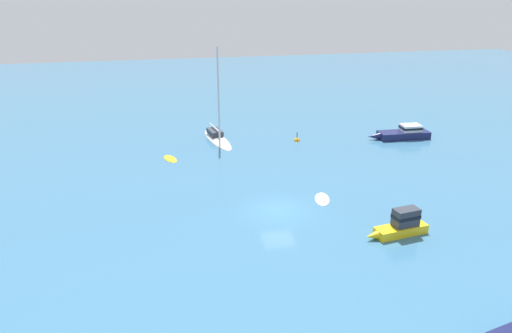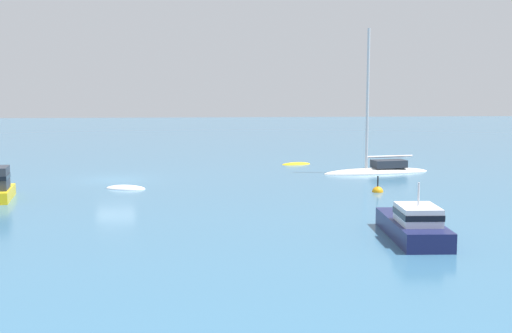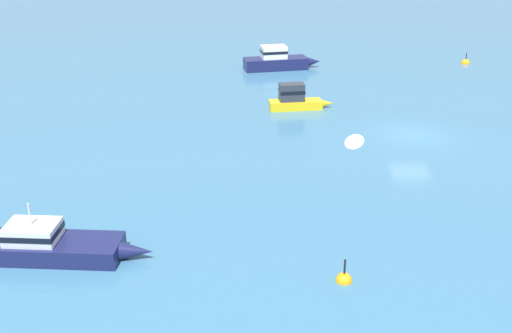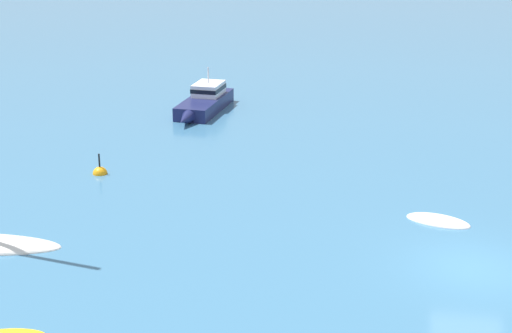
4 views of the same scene
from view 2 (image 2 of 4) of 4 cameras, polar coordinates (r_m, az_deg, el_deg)
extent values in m
plane|color=teal|center=(46.06, -11.77, -1.10)|extent=(160.00, 160.00, 0.00)
cube|color=#191E4C|center=(29.09, 13.02, -5.12)|extent=(5.68, 2.15, 0.78)
cone|color=#191E4C|center=(32.37, 11.45, -3.84)|extent=(1.43, 0.84, 0.78)
cube|color=silver|center=(28.21, 13.47, -3.95)|extent=(2.16, 1.62, 0.73)
cube|color=black|center=(28.21, 13.47, -3.88)|extent=(2.21, 1.66, 0.24)
cylinder|color=silver|center=(28.07, 13.51, -2.28)|extent=(0.08, 0.08, 0.94)
cube|color=yellow|center=(40.09, -20.67, -2.17)|extent=(3.86, 1.70, 0.62)
cone|color=yellow|center=(42.32, -20.26, -1.69)|extent=(1.01, 0.75, 0.62)
ellipsoid|color=yellow|center=(53.59, 3.40, 0.18)|extent=(1.70, 2.59, 0.32)
ellipsoid|color=white|center=(42.10, -10.90, -1.84)|extent=(1.83, 2.74, 0.44)
ellipsoid|color=silver|center=(49.34, 10.09, -0.52)|extent=(3.12, 8.14, 0.72)
cube|color=#2D333D|center=(49.65, 11.11, 0.24)|extent=(1.65, 2.56, 0.54)
cylinder|color=silver|center=(48.61, 9.36, 5.62)|extent=(0.20, 0.20, 9.83)
cylinder|color=silver|center=(49.61, 11.17, 0.83)|extent=(0.75, 3.55, 0.16)
sphere|color=orange|center=(40.74, 10.19, -2.12)|extent=(0.66, 0.66, 0.66)
cylinder|color=black|center=(40.65, 10.21, -1.23)|extent=(0.08, 0.08, 0.62)
camera|label=1|loc=(66.28, -40.20, 13.85)|focal=33.62mm
camera|label=3|loc=(47.33, 36.57, 14.28)|focal=42.70mm
camera|label=4|loc=(70.43, -7.69, 11.42)|focal=54.88mm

